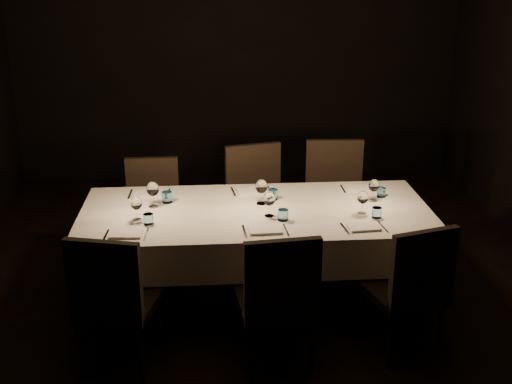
{
  "coord_description": "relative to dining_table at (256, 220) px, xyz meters",
  "views": [
    {
      "loc": [
        -0.31,
        -4.27,
        2.49
      ],
      "look_at": [
        0.0,
        0.0,
        0.9
      ],
      "focal_mm": 45.0,
      "sensor_mm": 36.0,
      "label": 1
    }
  ],
  "objects": [
    {
      "name": "room",
      "position": [
        0.0,
        0.0,
        0.81
      ],
      "size": [
        5.01,
        6.01,
        3.01
      ],
      "color": "black",
      "rests_on": "ground"
    },
    {
      "name": "dining_table",
      "position": [
        0.0,
        0.0,
        0.0
      ],
      "size": [
        2.52,
        1.12,
        0.76
      ],
      "color": "black",
      "rests_on": "ground"
    },
    {
      "name": "chair_near_left",
      "position": [
        -0.93,
        -0.77,
        -0.16
      ],
      "size": [
        0.55,
        0.55,
        0.95
      ],
      "rotation": [
        0.0,
        0.0,
        2.9
      ],
      "color": "black",
      "rests_on": "ground"
    },
    {
      "name": "place_setting_near_left",
      "position": [
        -0.83,
        -0.22,
        0.14
      ],
      "size": [
        0.31,
        0.39,
        0.17
      ],
      "rotation": [
        0.0,
        0.0,
        -0.06
      ],
      "color": "silver",
      "rests_on": "dining_table"
    },
    {
      "name": "chair_near_center",
      "position": [
        0.07,
        -0.84,
        -0.16
      ],
      "size": [
        0.51,
        0.51,
        0.96
      ],
      "rotation": [
        0.0,
        0.0,
        3.25
      ],
      "color": "black",
      "rests_on": "ground"
    },
    {
      "name": "place_setting_near_center",
      "position": [
        0.09,
        -0.22,
        0.15
      ],
      "size": [
        0.33,
        0.4,
        0.18
      ],
      "rotation": [
        0.0,
        0.0,
        0.07
      ],
      "color": "silver",
      "rests_on": "dining_table"
    },
    {
      "name": "chair_near_right",
      "position": [
        0.93,
        -0.74,
        -0.17
      ],
      "size": [
        0.56,
        0.56,
        0.94
      ],
      "rotation": [
        0.0,
        0.0,
        3.43
      ],
      "color": "black",
      "rests_on": "ground"
    },
    {
      "name": "place_setting_near_right",
      "position": [
        0.75,
        -0.22,
        0.14
      ],
      "size": [
        0.31,
        0.4,
        0.17
      ],
      "rotation": [
        0.0,
        0.0,
        0.11
      ],
      "color": "silver",
      "rests_on": "dining_table"
    },
    {
      "name": "chair_far_left",
      "position": [
        -0.81,
        0.75,
        -0.18
      ],
      "size": [
        0.44,
        0.44,
        0.91
      ],
      "rotation": [
        0.0,
        0.0,
        0.02
      ],
      "color": "black",
      "rests_on": "ground"
    },
    {
      "name": "place_setting_far_left",
      "position": [
        -0.73,
        0.22,
        0.15
      ],
      "size": [
        0.34,
        0.41,
        0.19
      ],
      "rotation": [
        0.0,
        0.0,
        -0.02
      ],
      "color": "silver",
      "rests_on": "dining_table"
    },
    {
      "name": "chair_far_center",
      "position": [
        0.07,
        0.77,
        -0.14
      ],
      "size": [
        0.58,
        0.58,
        1.0
      ],
      "rotation": [
        0.0,
        0.0,
        0.23
      ],
      "color": "black",
      "rests_on": "ground"
    },
    {
      "name": "place_setting_far_center",
      "position": [
        0.05,
        0.22,
        0.15
      ],
      "size": [
        0.35,
        0.41,
        0.19
      ],
      "rotation": [
        0.0,
        0.0,
        0.12
      ],
      "color": "silver",
      "rests_on": "dining_table"
    },
    {
      "name": "chair_far_right",
      "position": [
        0.73,
        0.79,
        -0.13
      ],
      "size": [
        0.51,
        0.51,
        1.02
      ],
      "rotation": [
        0.0,
        0.0,
        -0.05
      ],
      "color": "black",
      "rests_on": "ground"
    },
    {
      "name": "place_setting_far_right",
      "position": [
        0.89,
        0.22,
        0.14
      ],
      "size": [
        0.3,
        0.39,
        0.17
      ],
      "rotation": [
        0.0,
        0.0,
        0.01
      ],
      "color": "silver",
      "rests_on": "dining_table"
    }
  ]
}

